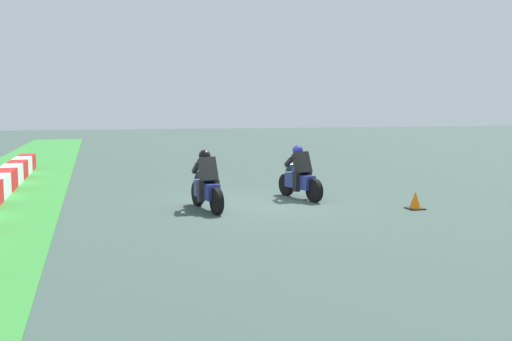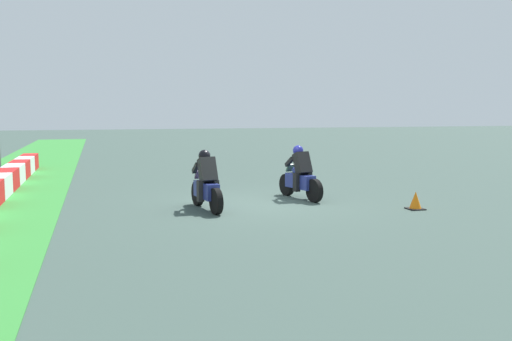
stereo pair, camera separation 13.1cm
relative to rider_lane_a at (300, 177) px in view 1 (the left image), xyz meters
The scene contains 4 objects.
ground_plane 1.63m from the rider_lane_a, 111.20° to the left, with size 120.00×120.00×0.00m, color #3C4F48.
rider_lane_a is the anchor object (origin of this frame).
rider_lane_b 3.04m from the rider_lane_a, 108.78° to the left, with size 2.04×0.59×1.51m.
traffic_cone 3.27m from the rider_lane_a, 137.11° to the right, with size 0.40×0.40×0.46m.
Camera 1 is at (-13.97, 4.20, 2.50)m, focal length 38.89 mm.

